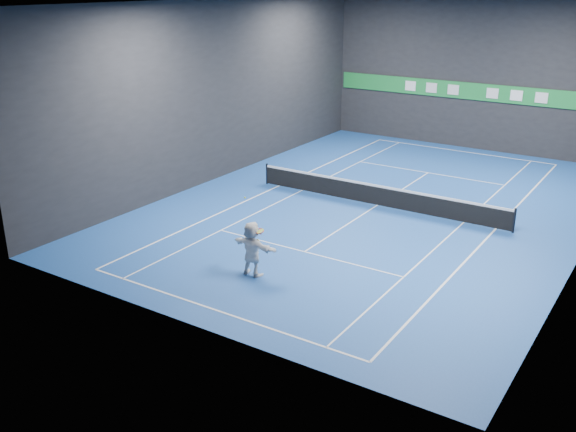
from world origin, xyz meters
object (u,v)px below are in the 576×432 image
Objects in this scene: tennis_net at (377,195)px; tennis_racket at (260,232)px; player at (252,249)px; tennis_ball at (245,198)px.

tennis_racket is at bearing -91.14° from tennis_net.
tennis_racket is at bearing -167.15° from player.
tennis_racket is (0.63, -0.03, -1.14)m from tennis_ball.
player is at bearing -14.31° from tennis_ball.
tennis_net is 20.66× the size of tennis_racket.
tennis_racket is at bearing -3.14° from tennis_ball.
tennis_ball is 0.10× the size of tennis_racket.
tennis_net is at bearing 84.85° from tennis_ball.
tennis_net is (0.49, 9.13, -0.46)m from player.
tennis_racket is (-0.18, -9.08, 1.12)m from tennis_net.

